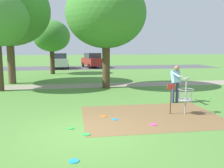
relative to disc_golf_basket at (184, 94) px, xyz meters
The scene contains 18 objects.
ground_plane 4.10m from the disc_golf_basket, 157.79° to the right, with size 160.00×160.00×0.00m, color #518438.
dirt_tee_pad 1.51m from the disc_golf_basket, behind, with size 4.98×3.66×0.01m, color brown.
disc_golf_basket is the anchor object (origin of this frame).
player_throwing 1.93m from the disc_golf_basket, 75.78° to the left, with size 0.42×1.15×1.71m.
frisbee_near_basket 3.55m from the disc_golf_basket, 44.46° to the left, with size 0.22×0.22×0.02m, color green.
frisbee_by_tee 3.13m from the disc_golf_basket, behind, with size 0.21×0.21×0.02m, color orange.
frisbee_mid_grass 5.33m from the disc_golf_basket, 141.54° to the right, with size 0.23×0.23×0.02m, color #1E93DB.
frisbee_far_left 4.18m from the disc_golf_basket, 156.29° to the right, with size 0.25×0.25×0.02m, color green.
frisbee_far_right 2.03m from the disc_golf_basket, 144.99° to the right, with size 0.24×0.24×0.02m, color #E53D99.
frisbee_scattered_a 4.41m from the disc_golf_basket, 166.15° to the right, with size 0.21×0.21×0.02m, color green.
frisbee_scattered_b 2.82m from the disc_golf_basket, behind, with size 0.21×0.21×0.02m, color #1E93DB.
tree_near_left 13.20m from the disc_golf_basket, 131.75° to the left, with size 5.60×5.60×7.35m.
tree_near_right 16.71m from the disc_golf_basket, 111.52° to the left, with size 3.45×3.45×5.05m.
tree_mid_left 7.80m from the disc_golf_basket, 107.66° to the left, with size 4.85×4.85×6.58m.
parking_lot_strip 22.61m from the disc_golf_basket, 99.49° to the left, with size 36.00×6.00×0.01m, color #4C4C51.
parked_car_leftmost 22.43m from the disc_golf_basket, 104.84° to the left, with size 2.30×4.36×1.84m.
parked_car_center_left 22.39m from the disc_golf_basket, 94.26° to the left, with size 2.75×4.51×1.84m.
gravel_path 8.47m from the disc_golf_basket, 116.20° to the left, with size 40.00×1.96×0.00m, color gray.
Camera 1 is at (-0.37, -6.89, 2.50)m, focal length 38.95 mm.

